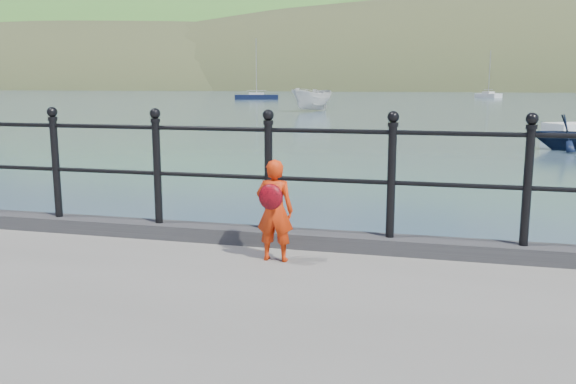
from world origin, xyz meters
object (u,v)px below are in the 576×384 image
(launch_navy, at_px, (567,132))
(launch_white, at_px, (312,100))
(child, at_px, (274,209))
(sailboat_left, at_px, (257,97))
(sailboat_deep, at_px, (488,96))
(railing, at_px, (211,161))

(launch_navy, bearing_deg, launch_white, 39.12)
(launch_navy, bearing_deg, child, 172.65)
(child, xyz_separation_m, launch_white, (-10.00, 47.95, -0.45))
(launch_white, bearing_deg, sailboat_left, 136.98)
(child, distance_m, sailboat_deep, 99.69)
(railing, xyz_separation_m, launch_white, (-9.18, 47.41, -0.80))
(railing, bearing_deg, sailboat_deep, 84.89)
(railing, xyz_separation_m, launch_navy, (6.81, 19.53, -1.14))
(sailboat_deep, bearing_deg, launch_navy, -34.99)
(launch_white, height_order, sailboat_left, sailboat_left)
(railing, distance_m, sailboat_left, 83.83)
(launch_white, distance_m, sailboat_deep, 54.48)
(sailboat_deep, bearing_deg, child, -38.15)
(railing, relative_size, sailboat_left, 2.03)
(child, distance_m, launch_white, 48.98)
(child, bearing_deg, sailboat_left, -74.29)
(railing, bearing_deg, sailboat_left, 107.03)
(child, xyz_separation_m, sailboat_left, (-25.36, 80.68, -1.14))
(railing, distance_m, sailboat_deep, 99.22)
(launch_navy, distance_m, sailboat_deep, 79.31)
(launch_white, bearing_deg, sailboat_deep, 92.52)
(launch_white, height_order, launch_navy, launch_white)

